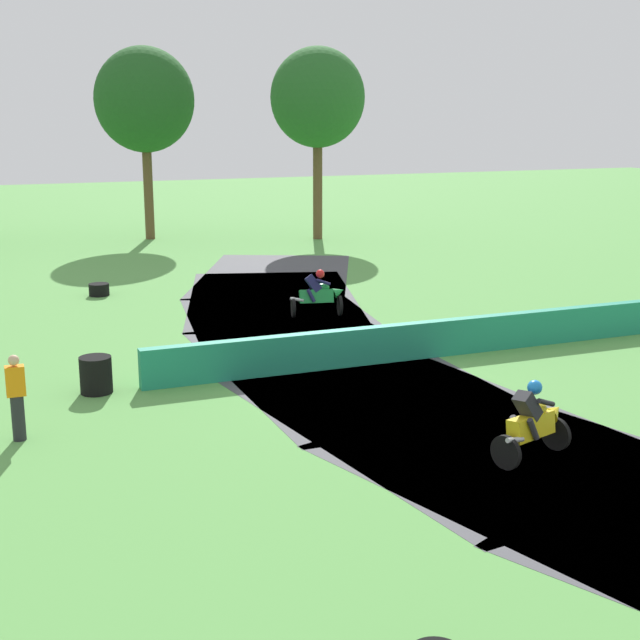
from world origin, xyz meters
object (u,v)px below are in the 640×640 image
Objects in this scene: motorcycle_lead_green at (319,294)px; track_marshal at (17,398)px; tire_stack_mid_a at (96,375)px; motorcycle_chase_yellow at (534,422)px; tire_stack_near at (99,290)px.

motorcycle_lead_green is 11.70m from track_marshal.
motorcycle_lead_green is 1.05× the size of track_marshal.
motorcycle_chase_yellow is at bearing -45.02° from tire_stack_mid_a.
motorcycle_chase_yellow reaches higher than motorcycle_lead_green.
tire_stack_mid_a is (-7.21, -5.18, -0.25)m from motorcycle_lead_green.
track_marshal is at bearing -139.81° from motorcycle_lead_green.
motorcycle_chase_yellow is 2.53× the size of tire_stack_near.
tire_stack_mid_a is (-6.58, 6.59, -0.26)m from motorcycle_chase_yellow.
motorcycle_lead_green is at bearing 86.92° from motorcycle_chase_yellow.
tire_stack_near is 10.70m from tire_stack_mid_a.
motorcycle_chase_yellow is 9.32m from track_marshal.
motorcycle_chase_yellow reaches higher than tire_stack_near.
motorcycle_lead_green is at bearing 40.19° from track_marshal.
track_marshal reaches higher than tire_stack_near.
tire_stack_mid_a is at bearing 134.98° from motorcycle_chase_yellow.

